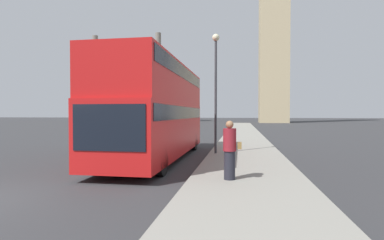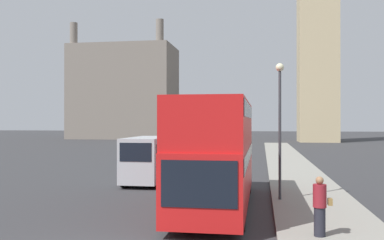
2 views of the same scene
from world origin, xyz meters
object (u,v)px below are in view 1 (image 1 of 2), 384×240
object	(u,v)px
pedestrian	(230,150)
street_lamp	(216,76)
red_double_decker_bus	(158,107)
white_van	(117,124)

from	to	relation	value
pedestrian	street_lamp	size ratio (longest dim) A/B	0.30
red_double_decker_bus	street_lamp	world-z (taller)	street_lamp
red_double_decker_bus	white_van	xyz separation A→B (m)	(-4.64, 6.14, -1.01)
white_van	pedestrian	distance (m)	13.44
red_double_decker_bus	street_lamp	distance (m)	3.39
red_double_decker_bus	pedestrian	world-z (taller)	red_double_decker_bus
white_van	pedestrian	world-z (taller)	white_van
white_van	red_double_decker_bus	bearing A→B (deg)	-52.95
street_lamp	white_van	bearing A→B (deg)	147.02
red_double_decker_bus	pedestrian	size ratio (longest dim) A/B	5.94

